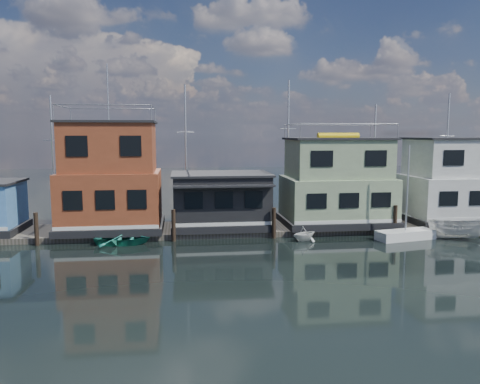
{
  "coord_description": "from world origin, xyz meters",
  "views": [
    {
      "loc": [
        -3.46,
        -22.62,
        7.37
      ],
      "look_at": [
        0.95,
        12.0,
        3.0
      ],
      "focal_mm": 35.0,
      "sensor_mm": 36.0,
      "label": 1
    }
  ],
  "objects": [
    {
      "name": "ground",
      "position": [
        0.0,
        0.0,
        0.0
      ],
      "size": [
        160.0,
        160.0,
        0.0
      ],
      "primitive_type": "plane",
      "color": "black",
      "rests_on": "ground"
    },
    {
      "name": "dock",
      "position": [
        0.0,
        12.0,
        0.2
      ],
      "size": [
        48.0,
        5.0,
        0.4
      ],
      "primitive_type": "cube",
      "color": "#595147",
      "rests_on": "ground"
    },
    {
      "name": "houseboat_red",
      "position": [
        -8.5,
        12.0,
        4.1
      ],
      "size": [
        7.4,
        5.9,
        11.86
      ],
      "color": "black",
      "rests_on": "dock"
    },
    {
      "name": "houseboat_dark",
      "position": [
        -0.5,
        11.98,
        2.42
      ],
      "size": [
        7.4,
        6.1,
        4.06
      ],
      "color": "black",
      "rests_on": "dock"
    },
    {
      "name": "houseboat_green",
      "position": [
        8.5,
        12.0,
        3.55
      ],
      "size": [
        8.4,
        5.9,
        7.03
      ],
      "color": "black",
      "rests_on": "dock"
    },
    {
      "name": "houseboat_white",
      "position": [
        18.5,
        12.0,
        3.54
      ],
      "size": [
        8.4,
        5.9,
        6.66
      ],
      "color": "black",
      "rests_on": "dock"
    },
    {
      "name": "pilings",
      "position": [
        -0.33,
        9.2,
        1.1
      ],
      "size": [
        42.28,
        0.28,
        2.2
      ],
      "color": "#2D2116",
      "rests_on": "ground"
    },
    {
      "name": "background_masts",
      "position": [
        4.76,
        18.0,
        5.55
      ],
      "size": [
        36.4,
        0.16,
        12.0
      ],
      "color": "silver",
      "rests_on": "ground"
    },
    {
      "name": "motorboat",
      "position": [
        15.66,
        7.27,
        0.75
      ],
      "size": [
        4.14,
        2.89,
        1.5
      ],
      "primitive_type": "imported",
      "rotation": [
        0.0,
        0.0,
        1.16
      ],
      "color": "silver",
      "rests_on": "ground"
    },
    {
      "name": "dinghy_white",
      "position": [
        4.96,
        8.24,
        0.52
      ],
      "size": [
        2.55,
        2.43,
        1.04
      ],
      "primitive_type": "imported",
      "rotation": [
        0.0,
        0.0,
        2.06
      ],
      "color": "silver",
      "rests_on": "ground"
    },
    {
      "name": "dinghy_teal",
      "position": [
        -7.38,
        8.73,
        0.38
      ],
      "size": [
        3.92,
        2.99,
        0.76
      ],
      "primitive_type": "imported",
      "rotation": [
        0.0,
        0.0,
        1.46
      ],
      "color": "#227F6E",
      "rests_on": "ground"
    },
    {
      "name": "day_sailer",
      "position": [
        12.09,
        7.75,
        0.4
      ],
      "size": [
        4.37,
        2.21,
        6.58
      ],
      "rotation": [
        0.0,
        0.0,
        0.2
      ],
      "color": "white",
      "rests_on": "ground"
    }
  ]
}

